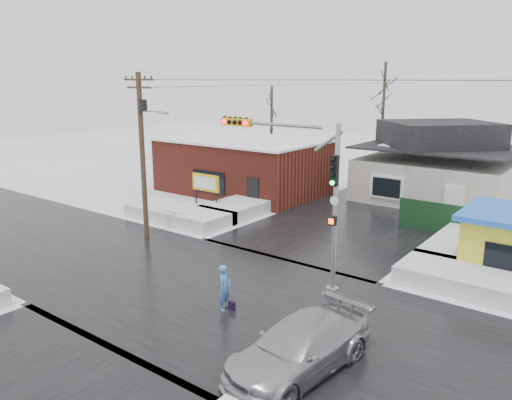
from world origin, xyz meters
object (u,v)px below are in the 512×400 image
Objects in this scene: traffic_signal at (302,182)px; car at (300,347)px; marquee_sign at (206,184)px; pedestrian at (225,288)px; utility_pole at (143,146)px.

car is (3.45, -5.48, -3.75)m from traffic_signal.
traffic_signal is 2.75× the size of marquee_sign.
traffic_signal reaches higher than pedestrian.
utility_pole is 11.07m from pedestrian.
car is at bearing -57.80° from traffic_signal.
traffic_signal is at bearing -29.72° from marquee_sign.
utility_pole reaches higher than traffic_signal.
car is (4.50, -1.78, -0.10)m from pedestrian.
pedestrian reaches higher than car.
car is (14.89, -12.01, -1.13)m from marquee_sign.
traffic_signal is 7.49m from car.
marquee_sign is 14.62m from pedestrian.
utility_pole is 6.87m from marquee_sign.
pedestrian is at bearing -44.56° from marquee_sign.
utility_pole is 15.68m from car.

